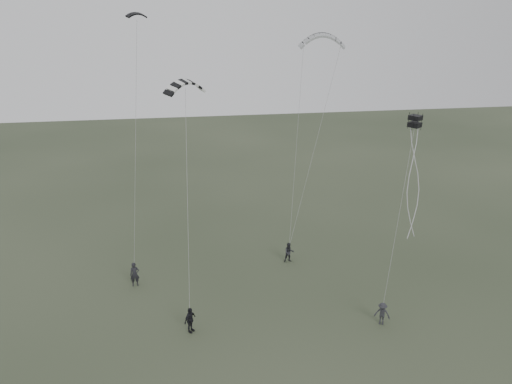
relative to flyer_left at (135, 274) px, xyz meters
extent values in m
plane|color=#303B27|center=(8.19, -6.73, -0.92)|extent=(140.00, 140.00, 0.00)
imported|color=black|center=(0.00, 0.00, 0.00)|extent=(0.71, 0.50, 1.85)
imported|color=#232328|center=(12.11, 1.77, -0.10)|extent=(0.82, 0.65, 1.65)
imported|color=black|center=(3.78, -6.42, -0.07)|extent=(0.98, 1.03, 1.71)
imported|color=#27282C|center=(16.08, -7.67, -0.14)|extent=(1.16, 1.00, 1.56)
camera|label=1|loc=(3.41, -33.57, 18.24)|focal=35.00mm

